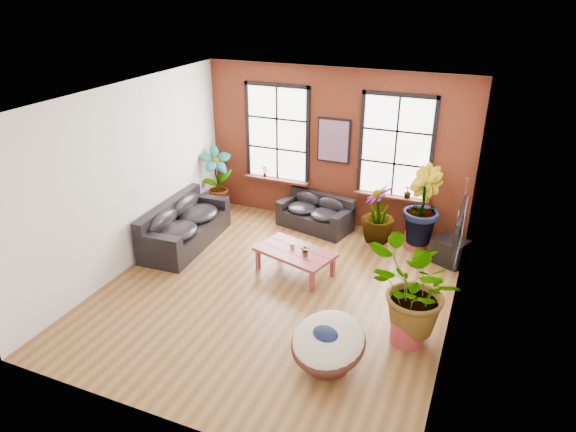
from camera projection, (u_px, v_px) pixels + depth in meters
name	position (u px, v px, depth m)	size (l,w,h in m)	color
room	(278.00, 200.00, 8.67)	(6.04, 6.54, 3.54)	brown
sofa_back	(316.00, 213.00, 11.56)	(1.77, 1.15, 0.75)	black
sofa_left	(183.00, 226.00, 10.80)	(1.09, 2.36, 0.91)	black
coffee_table	(295.00, 253.00, 9.73)	(1.63, 1.20, 0.56)	maroon
papasan_chair	(328.00, 343.00, 7.32)	(1.32, 1.32, 0.81)	#4B231B
poster	(334.00, 141.00, 11.12)	(0.74, 0.06, 0.98)	black
tv_wall_unit	(459.00, 229.00, 8.11)	(0.13, 1.86, 1.20)	black
media_box	(449.00, 251.00, 10.12)	(0.76, 0.71, 0.50)	black
pot_back_left	(217.00, 205.00, 12.36)	(0.63, 0.63, 0.40)	#AD383B
pot_back_right	(416.00, 240.00, 10.75)	(0.61, 0.61, 0.34)	#AD383B
pot_right_wall	(407.00, 331.00, 7.93)	(0.60, 0.60, 0.39)	#AD383B
pot_mid	(376.00, 239.00, 10.80)	(0.58, 0.58, 0.32)	#AD383B
floor_plant_back_left	(216.00, 177.00, 12.06)	(0.79, 0.54, 1.50)	#35631A
floor_plant_back_right	(421.00, 205.00, 10.43)	(0.89, 0.72, 1.62)	#35631A
floor_plant_right_wall	(414.00, 292.00, 7.63)	(1.34, 1.16, 1.49)	#35631A
floor_plant_mid	(378.00, 213.00, 10.53)	(0.70, 0.70, 1.25)	#35631A
table_plant	(306.00, 251.00, 9.47)	(0.20, 0.17, 0.22)	#35631A
sill_plant_left	(265.00, 171.00, 12.04)	(0.14, 0.10, 0.27)	#35631A
sill_plant_right	(408.00, 192.00, 10.87)	(0.15, 0.15, 0.27)	#35631A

